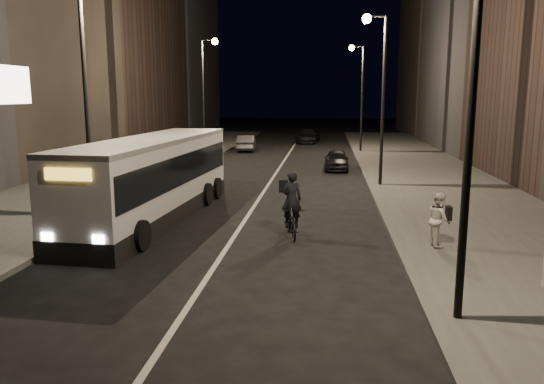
% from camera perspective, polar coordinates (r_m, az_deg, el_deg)
% --- Properties ---
extents(ground, '(180.00, 180.00, 0.00)m').
position_cam_1_polar(ground, '(15.27, -5.49, -6.91)').
color(ground, black).
rests_on(ground, ground).
extents(sidewalk_right, '(7.00, 70.00, 0.16)m').
position_cam_1_polar(sidewalk_right, '(29.17, 16.84, 1.19)').
color(sidewalk_right, '#373735').
rests_on(sidewalk_right, ground).
extents(sidewalk_left, '(7.00, 70.00, 0.16)m').
position_cam_1_polar(sidewalk_left, '(30.83, -15.94, 1.72)').
color(sidewalk_left, '#373735').
rests_on(sidewalk_left, ground).
extents(building_row_right, '(8.00, 61.00, 21.00)m').
position_cam_1_polar(building_row_right, '(44.18, 24.21, 17.31)').
color(building_row_right, black).
rests_on(building_row_right, ground).
extents(building_row_left, '(8.00, 61.00, 22.00)m').
position_cam_1_polar(building_row_left, '(47.23, -18.71, 17.77)').
color(building_row_left, black).
rests_on(building_row_left, ground).
extents(streetlight_right_near, '(1.20, 0.44, 8.12)m').
position_cam_1_polar(streetlight_right_near, '(10.59, 19.59, 14.29)').
color(streetlight_right_near, black).
rests_on(streetlight_right_near, sidewalk_right).
extents(streetlight_right_mid, '(1.20, 0.44, 8.12)m').
position_cam_1_polar(streetlight_right_mid, '(26.41, 11.37, 12.02)').
color(streetlight_right_mid, black).
rests_on(streetlight_right_mid, sidewalk_right).
extents(streetlight_right_far, '(1.20, 0.44, 8.12)m').
position_cam_1_polar(streetlight_right_far, '(42.36, 9.34, 11.41)').
color(streetlight_right_far, black).
rests_on(streetlight_right_far, sidewalk_right).
extents(streetlight_left_near, '(1.20, 0.44, 8.12)m').
position_cam_1_polar(streetlight_left_near, '(20.08, -18.85, 12.23)').
color(streetlight_left_near, black).
rests_on(streetlight_left_near, sidewalk_left).
extents(streetlight_left_far, '(1.20, 0.44, 8.12)m').
position_cam_1_polar(streetlight_left_far, '(37.22, -7.07, 11.63)').
color(streetlight_left_far, black).
rests_on(streetlight_left_far, sidewalk_left).
extents(city_bus, '(3.21, 11.27, 3.00)m').
position_cam_1_polar(city_bus, '(19.80, -12.70, 1.74)').
color(city_bus, silver).
rests_on(city_bus, ground).
extents(cyclist_on_bicycle, '(1.04, 1.99, 2.19)m').
position_cam_1_polar(cyclist_on_bicycle, '(17.02, 2.12, -2.51)').
color(cyclist_on_bicycle, black).
rests_on(cyclist_on_bicycle, ground).
extents(pedestrian_woman, '(0.66, 0.82, 1.58)m').
position_cam_1_polar(pedestrian_woman, '(16.23, 17.52, -2.83)').
color(pedestrian_woman, beige).
rests_on(pedestrian_woman, sidewalk_right).
extents(car_near, '(1.48, 3.60, 1.22)m').
position_cam_1_polar(car_near, '(32.63, 6.96, 3.44)').
color(car_near, black).
rests_on(car_near, ground).
extents(car_mid, '(1.68, 4.01, 1.29)m').
position_cam_1_polar(car_mid, '(43.51, -2.77, 5.29)').
color(car_mid, '#303032').
rests_on(car_mid, ground).
extents(car_far, '(2.39, 4.84, 1.35)m').
position_cam_1_polar(car_far, '(51.04, 3.90, 6.07)').
color(car_far, black).
rests_on(car_far, ground).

